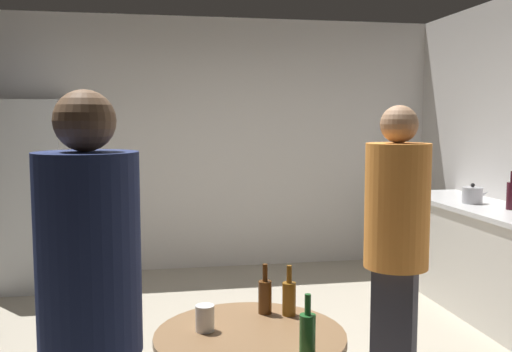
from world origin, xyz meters
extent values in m
cube|color=silver|center=(0.00, 2.63, 1.35)|extent=(5.32, 0.06, 2.70)
cube|color=silver|center=(-1.66, 2.20, 0.90)|extent=(0.70, 0.65, 1.80)
cube|color=#262628|center=(-1.45, 1.86, 0.99)|extent=(0.03, 0.03, 0.60)
cube|color=beige|center=(2.28, 0.83, 0.43)|extent=(0.60, 1.99, 0.86)
cube|color=silver|center=(2.28, 0.83, 0.88)|extent=(0.64, 2.03, 0.04)
cylinder|color=#B2B2B7|center=(2.23, 0.92, 0.97)|extent=(0.17, 0.17, 0.14)
sphere|color=black|center=(2.23, 0.92, 1.06)|extent=(0.04, 0.04, 0.04)
cone|color=#B2B2B7|center=(2.35, 0.92, 0.98)|extent=(0.09, 0.04, 0.06)
cylinder|color=#3F141E|center=(2.35, 0.55, 1.01)|extent=(0.08, 0.08, 0.22)
cylinder|color=#3F141E|center=(2.35, 0.55, 1.17)|extent=(0.03, 0.03, 0.09)
cylinder|color=olive|center=(-0.08, -1.23, 0.72)|extent=(0.80, 0.80, 0.03)
cylinder|color=#8C5919|center=(0.13, -1.05, 0.81)|extent=(0.06, 0.06, 0.15)
cylinder|color=#8C5919|center=(0.13, -1.05, 0.93)|extent=(0.02, 0.02, 0.08)
cylinder|color=#593314|center=(0.03, -1.01, 0.81)|extent=(0.06, 0.06, 0.15)
cylinder|color=#593314|center=(0.03, -1.01, 0.93)|extent=(0.02, 0.02, 0.08)
cylinder|color=#26662D|center=(0.10, -1.47, 0.81)|extent=(0.06, 0.06, 0.15)
cylinder|color=#26662D|center=(0.10, -1.47, 0.93)|extent=(0.02, 0.02, 0.08)
cylinder|color=white|center=(-0.26, -1.18, 0.79)|extent=(0.08, 0.08, 0.11)
cube|color=#2D2D38|center=(0.80, -0.71, 0.42)|extent=(0.28, 0.27, 0.83)
cylinder|color=orange|center=(0.80, -0.71, 1.17)|extent=(0.47, 0.47, 0.66)
sphere|color=tan|center=(0.80, -0.71, 1.59)|extent=(0.20, 0.20, 0.20)
cylinder|color=navy|center=(-0.68, -1.58, 1.18)|extent=(0.35, 0.35, 0.67)
sphere|color=#8C6647|center=(-0.68, -1.58, 1.61)|extent=(0.20, 0.20, 0.20)
camera|label=1|loc=(-0.46, -3.46, 1.62)|focal=39.49mm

